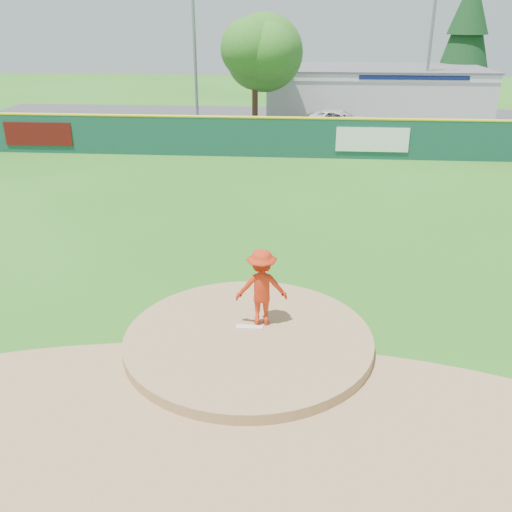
# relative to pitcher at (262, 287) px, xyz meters

# --- Properties ---
(ground) EXTENTS (120.00, 120.00, 0.00)m
(ground) POSITION_rel_pitcher_xyz_m (-0.25, -0.57, -1.16)
(ground) COLOR #286B19
(ground) RESTS_ON ground
(pitchers_mound) EXTENTS (5.50, 5.50, 0.50)m
(pitchers_mound) POSITION_rel_pitcher_xyz_m (-0.25, -0.57, -1.16)
(pitchers_mound) COLOR #9E774C
(pitchers_mound) RESTS_ON ground
(pitching_rubber) EXTENTS (0.60, 0.15, 0.04)m
(pitching_rubber) POSITION_rel_pitcher_xyz_m (-0.25, -0.27, -0.89)
(pitching_rubber) COLOR white
(pitching_rubber) RESTS_ON pitchers_mound
(infield_dirt_arc) EXTENTS (15.40, 15.40, 0.01)m
(infield_dirt_arc) POSITION_rel_pitcher_xyz_m (-0.25, -3.57, -1.15)
(infield_dirt_arc) COLOR #9E774C
(infield_dirt_arc) RESTS_ON ground
(parking_lot) EXTENTS (44.00, 16.00, 0.02)m
(parking_lot) POSITION_rel_pitcher_xyz_m (-0.25, 26.43, -1.15)
(parking_lot) COLOR #38383A
(parking_lot) RESTS_ON ground
(pitcher) EXTENTS (1.25, 0.82, 1.81)m
(pitcher) POSITION_rel_pitcher_xyz_m (0.00, 0.00, 0.00)
(pitcher) COLOR red
(pitcher) RESTS_ON pitchers_mound
(van) EXTENTS (4.84, 3.33, 1.23)m
(van) POSITION_rel_pitcher_xyz_m (2.98, 24.89, -0.52)
(van) COLOR silver
(van) RESTS_ON parking_lot
(pool_building_grp) EXTENTS (15.20, 8.20, 3.31)m
(pool_building_grp) POSITION_rel_pitcher_xyz_m (5.75, 31.43, 0.51)
(pool_building_grp) COLOR silver
(pool_building_grp) RESTS_ON ground
(fence_banners) EXTENTS (20.86, 0.04, 1.20)m
(fence_banners) POSITION_rel_pitcher_xyz_m (-4.39, 17.35, -0.16)
(fence_banners) COLOR #560E0C
(fence_banners) RESTS_ON ground
(playground_slide) EXTENTS (0.89, 2.50, 1.38)m
(playground_slide) POSITION_rel_pitcher_xyz_m (-11.43, 20.86, -0.46)
(playground_slide) COLOR blue
(playground_slide) RESTS_ON ground
(outfield_fence) EXTENTS (40.00, 0.14, 2.07)m
(outfield_fence) POSITION_rel_pitcher_xyz_m (-0.25, 17.43, -0.07)
(outfield_fence) COLOR #144337
(outfield_fence) RESTS_ON ground
(deciduous_tree) EXTENTS (5.60, 5.60, 7.36)m
(deciduous_tree) POSITION_rel_pitcher_xyz_m (-2.25, 24.43, 3.40)
(deciduous_tree) COLOR #382314
(deciduous_tree) RESTS_ON ground
(conifer_tree) EXTENTS (4.40, 4.40, 9.50)m
(conifer_tree) POSITION_rel_pitcher_xyz_m (12.75, 35.43, 4.39)
(conifer_tree) COLOR #382314
(conifer_tree) RESTS_ON ground
(light_pole_left) EXTENTS (1.75, 0.25, 11.00)m
(light_pole_left) POSITION_rel_pitcher_xyz_m (-6.25, 26.43, 4.89)
(light_pole_left) COLOR gray
(light_pole_left) RESTS_ON ground
(light_pole_right) EXTENTS (1.75, 0.25, 10.00)m
(light_pole_right) POSITION_rel_pitcher_xyz_m (8.75, 28.43, 4.39)
(light_pole_right) COLOR gray
(light_pole_right) RESTS_ON ground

